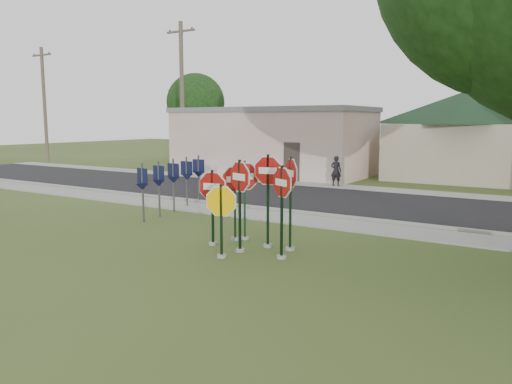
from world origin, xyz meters
The scene contains 20 objects.
ground centered at (0.00, 0.00, 0.00)m, with size 120.00×120.00×0.00m, color #384F1D.
sidewalk_near centered at (0.00, 5.50, 0.03)m, with size 60.00×1.60×0.06m, color gray.
road centered at (0.00, 10.00, 0.02)m, with size 60.00×7.00×0.04m, color black.
sidewalk_far centered at (0.00, 14.30, 0.03)m, with size 60.00×1.60×0.06m, color gray.
curb centered at (0.00, 6.50, 0.07)m, with size 60.00×0.20×0.14m, color gray.
stop_sign_center centered at (-0.08, 1.02, 1.57)m, with size 1.05×0.37×2.52m.
stop_sign_yellow centered at (-0.15, 0.31, 1.14)m, with size 0.98×0.43×1.96m.
stop_sign_left centered at (-1.11, 1.22, 1.32)m, with size 1.13×0.24×2.19m.
stop_sign_right centered at (1.16, 1.02, 1.49)m, with size 0.94×0.49×2.43m.
stop_sign_back_right centered at (0.30, 1.81, 1.64)m, with size 1.07×0.24×2.63m.
stop_sign_back_left centered at (-0.71, 2.21, 1.47)m, with size 0.95×0.60×2.39m.
stop_sign_far_right centered at (0.96, 1.84, 1.60)m, with size 0.83×0.69×2.58m.
stop_sign_far_left centered at (-0.90, 2.00, 1.37)m, with size 0.92×0.49×2.27m.
route_sign_row centered at (-5.40, 4.50, 1.22)m, with size 1.43×4.63×2.00m.
building_stucco centered at (-9.00, 18.00, 2.15)m, with size 12.20×6.20×4.20m.
building_house centered at (2.00, 22.00, 3.65)m, with size 11.60×11.60×6.20m.
utility_pole_near centered at (-14.00, 15.20, 4.97)m, with size 2.20×0.26×9.50m.
utility_pole_far centered at (-28.00, 15.20, 4.71)m, with size 2.20×0.26×9.00m.
bg_tree_left centered at (-20.00, 24.00, 4.88)m, with size 4.90×4.90×7.35m.
pedestrian centered at (-3.05, 14.30, 0.83)m, with size 0.56×0.37×1.55m, color black.
Camera 1 is at (7.02, -9.51, 3.40)m, focal length 35.00 mm.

